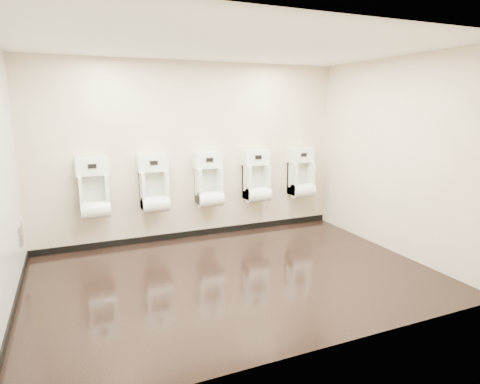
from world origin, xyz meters
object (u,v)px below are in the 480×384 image
Objects in this scene: access_panel at (21,235)px; urinal_3 at (257,180)px; urinal_1 at (154,188)px; urinal_2 at (209,183)px; urinal_4 at (301,176)px; urinal_0 at (94,192)px.

urinal_3 is (3.53, 0.40, 0.40)m from access_panel.
urinal_1 is at bearing 12.45° from access_panel.
urinal_2 is (2.68, 0.40, 0.40)m from access_panel.
urinal_4 is (1.72, 0.00, 0.00)m from urinal_2.
urinal_0 is 1.00× the size of urinal_4.
urinal_4 is (3.46, 0.00, 0.00)m from urinal_0.
urinal_2 is 1.00× the size of urinal_3.
access_panel is 4.44m from urinal_4.
urinal_1 is (0.87, 0.00, 0.00)m from urinal_0.
urinal_0 and urinal_2 have the same top height.
urinal_2 is at bearing 0.00° from urinal_1.
urinal_2 is 0.85m from urinal_3.
access_panel is 3.57m from urinal_3.
access_panel is 0.29× the size of urinal_4.
urinal_1 is 0.87m from urinal_2.
urinal_1 is 1.72m from urinal_3.
urinal_4 is (0.87, 0.00, 0.00)m from urinal_3.
urinal_2 is 1.00× the size of urinal_4.
urinal_2 is at bearing 0.00° from urinal_0.
urinal_2 is 1.72m from urinal_4.
urinal_3 and urinal_4 have the same top height.
access_panel is 0.29× the size of urinal_0.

